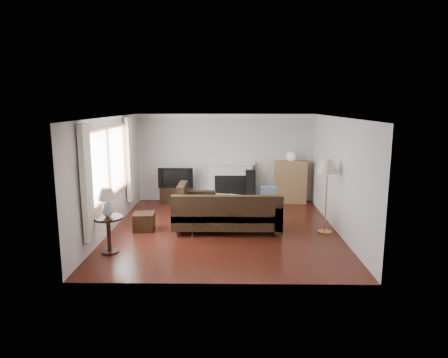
{
  "coord_description": "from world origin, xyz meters",
  "views": [
    {
      "loc": [
        0.14,
        -8.59,
        2.78
      ],
      "look_at": [
        0.0,
        0.3,
        1.1
      ],
      "focal_mm": 32.0,
      "sensor_mm": 36.0,
      "label": 1
    }
  ],
  "objects_px": {
    "sectional_sofa": "(227,213)",
    "floor_lamp": "(326,197)",
    "bookshelf": "(290,182)",
    "coffee_table": "(223,205)",
    "side_table": "(109,235)",
    "tv_stand": "(177,195)"
  },
  "relations": [
    {
      "from": "tv_stand",
      "to": "bookshelf",
      "type": "height_order",
      "value": "bookshelf"
    },
    {
      "from": "bookshelf",
      "to": "sectional_sofa",
      "type": "xyz_separation_m",
      "value": [
        -1.77,
        -2.61,
        -0.19
      ]
    },
    {
      "from": "sectional_sofa",
      "to": "bookshelf",
      "type": "bearing_deg",
      "value": 55.86
    },
    {
      "from": "sectional_sofa",
      "to": "floor_lamp",
      "type": "bearing_deg",
      "value": -1.87
    },
    {
      "from": "tv_stand",
      "to": "coffee_table",
      "type": "distance_m",
      "value": 1.84
    },
    {
      "from": "floor_lamp",
      "to": "coffee_table",
      "type": "bearing_deg",
      "value": 148.15
    },
    {
      "from": "coffee_table",
      "to": "side_table",
      "type": "xyz_separation_m",
      "value": [
        -2.1,
        -2.67,
        0.11
      ]
    },
    {
      "from": "coffee_table",
      "to": "sectional_sofa",
      "type": "bearing_deg",
      "value": -68.24
    },
    {
      "from": "coffee_table",
      "to": "side_table",
      "type": "height_order",
      "value": "side_table"
    },
    {
      "from": "tv_stand",
      "to": "bookshelf",
      "type": "distance_m",
      "value": 3.26
    },
    {
      "from": "tv_stand",
      "to": "coffee_table",
      "type": "xyz_separation_m",
      "value": [
        1.34,
        -1.26,
        0.01
      ]
    },
    {
      "from": "sectional_sofa",
      "to": "floor_lamp",
      "type": "height_order",
      "value": "floor_lamp"
    },
    {
      "from": "tv_stand",
      "to": "bookshelf",
      "type": "relative_size",
      "value": 0.75
    },
    {
      "from": "floor_lamp",
      "to": "bookshelf",
      "type": "bearing_deg",
      "value": 97.95
    },
    {
      "from": "tv_stand",
      "to": "sectional_sofa",
      "type": "distance_m",
      "value": 2.99
    },
    {
      "from": "sectional_sofa",
      "to": "floor_lamp",
      "type": "xyz_separation_m",
      "value": [
        2.15,
        -0.07,
        0.4
      ]
    },
    {
      "from": "coffee_table",
      "to": "side_table",
      "type": "distance_m",
      "value": 3.4
    },
    {
      "from": "tv_stand",
      "to": "sectional_sofa",
      "type": "bearing_deg",
      "value": -60.56
    },
    {
      "from": "sectional_sofa",
      "to": "coffee_table",
      "type": "distance_m",
      "value": 1.36
    },
    {
      "from": "sectional_sofa",
      "to": "floor_lamp",
      "type": "relative_size",
      "value": 1.58
    },
    {
      "from": "bookshelf",
      "to": "sectional_sofa",
      "type": "distance_m",
      "value": 3.16
    },
    {
      "from": "floor_lamp",
      "to": "side_table",
      "type": "distance_m",
      "value": 4.57
    }
  ]
}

